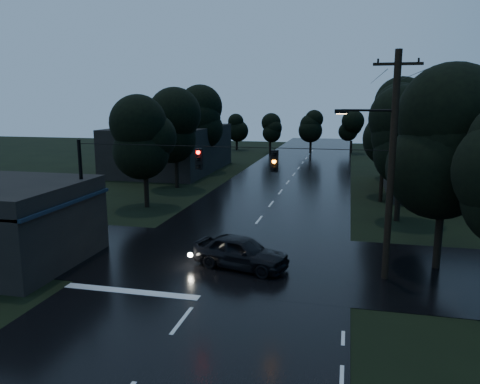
% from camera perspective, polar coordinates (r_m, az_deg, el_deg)
% --- Properties ---
extents(main_road, '(12.00, 120.00, 0.02)m').
position_cam_1_polar(main_road, '(41.12, 4.95, -0.02)').
color(main_road, black).
rests_on(main_road, ground).
extents(cross_street, '(60.00, 9.00, 0.02)m').
position_cam_1_polar(cross_street, '(24.01, -1.29, -8.14)').
color(cross_street, black).
rests_on(cross_street, ground).
extents(building_far_right, '(10.00, 14.00, 4.40)m').
position_cam_1_polar(building_far_right, '(45.09, 23.68, 2.90)').
color(building_far_right, black).
rests_on(building_far_right, ground).
extents(building_far_left, '(10.00, 16.00, 5.00)m').
position_cam_1_polar(building_far_left, '(53.95, -8.37, 5.25)').
color(building_far_left, black).
rests_on(building_far_left, ground).
extents(utility_pole_main, '(3.50, 0.30, 10.00)m').
position_cam_1_polar(utility_pole_main, '(21.19, 17.77, 3.37)').
color(utility_pole_main, black).
rests_on(utility_pole_main, ground).
extents(utility_pole_far, '(2.00, 0.30, 7.50)m').
position_cam_1_polar(utility_pole_far, '(38.25, 17.04, 4.58)').
color(utility_pole_far, black).
rests_on(utility_pole_far, ground).
extents(anchor_pole_left, '(0.18, 0.18, 6.00)m').
position_cam_1_polar(anchor_pole_left, '(25.22, -18.65, -0.72)').
color(anchor_pole_left, black).
rests_on(anchor_pole_left, ground).
extents(span_signals, '(15.00, 0.37, 1.12)m').
position_cam_1_polar(span_signals, '(21.72, -0.59, 4.04)').
color(span_signals, black).
rests_on(span_signals, ground).
extents(tree_corner_near, '(4.48, 4.48, 9.44)m').
position_cam_1_polar(tree_corner_near, '(23.43, 23.85, 5.46)').
color(tree_corner_near, black).
rests_on(tree_corner_near, ground).
extents(tree_left_a, '(3.92, 3.92, 8.26)m').
position_cam_1_polar(tree_left_a, '(35.25, -11.59, 6.55)').
color(tree_left_a, black).
rests_on(tree_left_a, ground).
extents(tree_left_b, '(4.20, 4.20, 8.85)m').
position_cam_1_polar(tree_left_b, '(42.82, -7.86, 7.94)').
color(tree_left_b, black).
rests_on(tree_left_b, ground).
extents(tree_left_c, '(4.48, 4.48, 9.44)m').
position_cam_1_polar(tree_left_c, '(52.44, -4.56, 8.99)').
color(tree_left_c, black).
rests_on(tree_left_c, ground).
extents(tree_right_a, '(4.20, 4.20, 8.85)m').
position_cam_1_polar(tree_right_a, '(32.20, 19.15, 6.42)').
color(tree_right_a, black).
rests_on(tree_right_a, ground).
extents(tree_right_b, '(4.48, 4.48, 9.44)m').
position_cam_1_polar(tree_right_b, '(40.19, 18.90, 7.79)').
color(tree_right_b, black).
rests_on(tree_right_b, ground).
extents(tree_right_c, '(4.76, 4.76, 10.03)m').
position_cam_1_polar(tree_right_c, '(50.18, 18.52, 8.79)').
color(tree_right_c, black).
rests_on(tree_right_c, ground).
extents(car, '(4.98, 2.97, 1.59)m').
position_cam_1_polar(car, '(22.53, 0.10, -7.31)').
color(car, black).
rests_on(car, ground).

